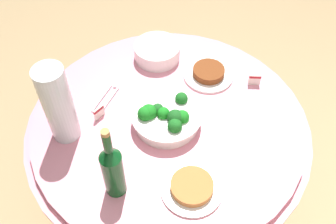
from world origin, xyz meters
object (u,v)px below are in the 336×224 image
(decorative_fruit_vase, at_px, (59,107))
(food_plate_peanuts, at_px, (192,187))
(food_plate_stir_fry, at_px, (208,73))
(wine_bottle, at_px, (113,169))
(label_placard_front, at_px, (99,112))
(broccoli_bowl, at_px, (166,117))
(plate_stack, at_px, (157,51))
(label_placard_mid, at_px, (255,79))
(serving_tongs, at_px, (106,98))

(decorative_fruit_vase, height_order, food_plate_peanuts, decorative_fruit_vase)
(decorative_fruit_vase, relative_size, food_plate_stir_fry, 1.55)
(wine_bottle, bearing_deg, label_placard_front, -103.34)
(food_plate_peanuts, bearing_deg, decorative_fruit_vase, -57.37)
(broccoli_bowl, bearing_deg, food_plate_peanuts, 77.24)
(plate_stack, xyz_separation_m, wine_bottle, (0.45, 0.53, 0.09))
(label_placard_mid, bearing_deg, food_plate_stir_fry, -44.36)
(food_plate_stir_fry, xyz_separation_m, label_placard_mid, (-0.14, 0.14, 0.01))
(wine_bottle, xyz_separation_m, serving_tongs, (-0.14, -0.41, -0.12))
(plate_stack, bearing_deg, label_placard_mid, 127.72)
(serving_tongs, distance_m, food_plate_peanuts, 0.55)
(plate_stack, distance_m, food_plate_stir_fry, 0.26)
(serving_tongs, relative_size, label_placard_front, 2.82)
(label_placard_front, bearing_deg, broccoli_bowl, 142.77)
(wine_bottle, height_order, food_plate_peanuts, wine_bottle)
(food_plate_stir_fry, height_order, label_placard_mid, label_placard_mid)
(broccoli_bowl, xyz_separation_m, label_placard_front, (0.22, -0.16, -0.01))
(plate_stack, xyz_separation_m, label_placard_front, (0.38, 0.20, -0.00))
(decorative_fruit_vase, height_order, food_plate_stir_fry, decorative_fruit_vase)
(food_plate_stir_fry, bearing_deg, decorative_fruit_vase, -1.15)
(broccoli_bowl, height_order, food_plate_peanuts, broccoli_bowl)
(food_plate_stir_fry, distance_m, label_placard_mid, 0.20)
(wine_bottle, relative_size, food_plate_stir_fry, 1.53)
(food_plate_peanuts, xyz_separation_m, label_placard_mid, (-0.51, -0.30, 0.02))
(serving_tongs, relative_size, label_placard_mid, 2.82)
(plate_stack, distance_m, food_plate_peanuts, 0.70)
(serving_tongs, bearing_deg, label_placard_mid, 157.88)
(wine_bottle, xyz_separation_m, food_plate_peanuts, (-0.23, 0.14, -0.11))
(plate_stack, relative_size, serving_tongs, 1.36)
(broccoli_bowl, relative_size, food_plate_peanuts, 1.27)
(label_placard_front, bearing_deg, plate_stack, -152.11)
(decorative_fruit_vase, xyz_separation_m, label_placard_mid, (-0.80, 0.15, -0.12))
(wine_bottle, height_order, food_plate_stir_fry, wine_bottle)
(wine_bottle, distance_m, label_placard_mid, 0.76)
(serving_tongs, distance_m, label_placard_mid, 0.64)
(broccoli_bowl, xyz_separation_m, label_placard_mid, (-0.44, -0.00, -0.01))
(food_plate_peanuts, relative_size, label_placard_front, 4.00)
(broccoli_bowl, relative_size, food_plate_stir_fry, 1.27)
(food_plate_stir_fry, bearing_deg, serving_tongs, -12.60)
(wine_bottle, xyz_separation_m, label_placard_front, (-0.08, -0.33, -0.10))
(plate_stack, height_order, food_plate_stir_fry, plate_stack)
(food_plate_stir_fry, bearing_deg, label_placard_front, -2.64)
(label_placard_front, height_order, label_placard_mid, same)
(wine_bottle, bearing_deg, food_plate_stir_fry, -152.60)
(wine_bottle, xyz_separation_m, food_plate_stir_fry, (-0.59, -0.31, -0.11))
(broccoli_bowl, xyz_separation_m, decorative_fruit_vase, (0.36, -0.15, 0.11))
(plate_stack, distance_m, decorative_fruit_vase, 0.57)
(food_plate_stir_fry, distance_m, food_plate_peanuts, 0.57)
(decorative_fruit_vase, distance_m, label_placard_mid, 0.82)
(food_plate_stir_fry, bearing_deg, plate_stack, -58.38)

